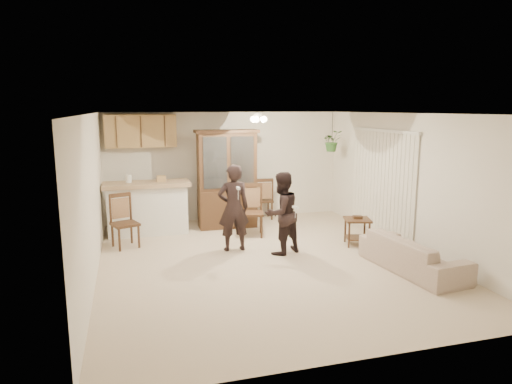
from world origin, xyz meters
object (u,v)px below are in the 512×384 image
object	(u,v)px
chair_bar	(125,233)
chair_hutch_right	(263,207)
china_hutch	(227,180)
chair_hutch_left	(252,221)
child	(281,217)
sofa	(413,249)
side_table	(357,231)
adult	(233,202)

from	to	relation	value
chair_bar	chair_hutch_right	bearing A→B (deg)	5.04
china_hutch	chair_hutch_left	distance (m)	1.18
child	sofa	bearing A→B (deg)	116.22
china_hutch	chair_hutch_right	distance (m)	1.35
chair_hutch_right	child	bearing A→B (deg)	83.78
side_table	chair_hutch_left	size ratio (longest dim) A/B	0.54
chair_bar	side_table	bearing A→B (deg)	-34.19
child	side_table	bearing A→B (deg)	158.86
child	chair_hutch_left	bearing A→B (deg)	-105.23
child	chair_bar	distance (m)	2.96
sofa	child	size ratio (longest dim) A/B	1.39
adult	chair_bar	xyz separation A→B (m)	(-1.92, 0.72, -0.61)
chair_bar	adult	bearing A→B (deg)	-40.91
chair_hutch_right	chair_hutch_left	bearing A→B (deg)	68.05
china_hutch	chair_bar	distance (m)	2.49
adult	chair_hutch_left	distance (m)	1.18
chair_bar	chair_hutch_right	xyz separation A→B (m)	(3.14, 1.49, -0.01)
sofa	chair_bar	xyz separation A→B (m)	(-4.44, 2.57, -0.08)
china_hutch	side_table	world-z (taller)	china_hutch
chair_bar	child	bearing A→B (deg)	-43.30
side_table	chair_bar	bearing A→B (deg)	166.16
side_table	adult	bearing A→B (deg)	171.99
chair_bar	chair_hutch_right	distance (m)	3.47
chair_hutch_left	chair_hutch_right	distance (m)	1.51
sofa	china_hutch	world-z (taller)	china_hutch
side_table	chair_hutch_right	size ratio (longest dim) A/B	0.59
chair_hutch_right	side_table	bearing A→B (deg)	117.12
sofa	chair_bar	distance (m)	5.13
adult	chair_hutch_left	size ratio (longest dim) A/B	1.69
china_hutch	chair_hutch_right	size ratio (longest dim) A/B	2.16
chair_bar	chair_hutch_right	size ratio (longest dim) A/B	1.02
adult	chair_bar	distance (m)	2.14
side_table	chair_hutch_right	xyz separation A→B (m)	(-1.13, 2.54, 0.01)
china_hutch	chair_bar	size ratio (longest dim) A/B	2.11
adult	side_table	distance (m)	2.45
sofa	child	distance (m)	2.27
sofa	side_table	xyz separation A→B (m)	(-0.18, 1.52, -0.10)
chair_bar	china_hutch	bearing A→B (deg)	3.67
adult	child	distance (m)	0.91
side_table	chair_hutch_right	world-z (taller)	chair_hutch_right
child	china_hutch	bearing A→B (deg)	-100.33
adult	chair_hutch_right	bearing A→B (deg)	-118.89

